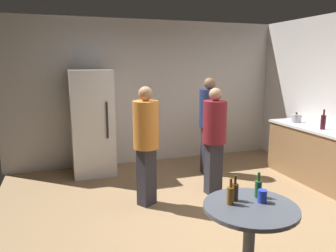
{
  "coord_description": "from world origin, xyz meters",
  "views": [
    {
      "loc": [
        -1.65,
        -3.4,
        1.92
      ],
      "look_at": [
        -0.29,
        0.61,
        1.09
      ],
      "focal_mm": 34.69,
      "sensor_mm": 36.0,
      "label": 1
    }
  ],
  "objects_px": {
    "person_in_navy_shirt": "(209,118)",
    "beer_bottle_brown": "(235,191)",
    "refrigerator": "(92,123)",
    "person_in_maroon_shirt": "(214,133)",
    "kettle": "(296,118)",
    "person_in_orange_shirt": "(146,137)",
    "wine_bottle_on_counter": "(323,122)",
    "foreground_table": "(250,217)",
    "beer_bottle_amber": "(230,195)",
    "beer_bottle_green": "(258,188)",
    "plastic_cup_blue": "(262,196)"
  },
  "relations": [
    {
      "from": "person_in_navy_shirt",
      "to": "beer_bottle_brown",
      "type": "bearing_deg",
      "value": -16.14
    },
    {
      "from": "refrigerator",
      "to": "person_in_maroon_shirt",
      "type": "xyz_separation_m",
      "value": [
        1.58,
        -1.48,
        0.01
      ]
    },
    {
      "from": "kettle",
      "to": "person_in_maroon_shirt",
      "type": "relative_size",
      "value": 0.16
    },
    {
      "from": "person_in_navy_shirt",
      "to": "person_in_orange_shirt",
      "type": "distance_m",
      "value": 1.64
    },
    {
      "from": "wine_bottle_on_counter",
      "to": "person_in_maroon_shirt",
      "type": "relative_size",
      "value": 0.2
    },
    {
      "from": "refrigerator",
      "to": "wine_bottle_on_counter",
      "type": "distance_m",
      "value": 3.75
    },
    {
      "from": "foreground_table",
      "to": "beer_bottle_amber",
      "type": "bearing_deg",
      "value": 151.62
    },
    {
      "from": "beer_bottle_brown",
      "to": "beer_bottle_green",
      "type": "bearing_deg",
      "value": -0.38
    },
    {
      "from": "beer_bottle_brown",
      "to": "person_in_maroon_shirt",
      "type": "relative_size",
      "value": 0.15
    },
    {
      "from": "beer_bottle_amber",
      "to": "person_in_navy_shirt",
      "type": "relative_size",
      "value": 0.14
    },
    {
      "from": "beer_bottle_brown",
      "to": "person_in_navy_shirt",
      "type": "xyz_separation_m",
      "value": [
        1.03,
        2.65,
        0.16
      ]
    },
    {
      "from": "foreground_table",
      "to": "beer_bottle_brown",
      "type": "height_order",
      "value": "beer_bottle_brown"
    },
    {
      "from": "beer_bottle_brown",
      "to": "beer_bottle_green",
      "type": "xyz_separation_m",
      "value": [
        0.24,
        -0.0,
        0.0
      ]
    },
    {
      "from": "plastic_cup_blue",
      "to": "person_in_orange_shirt",
      "type": "bearing_deg",
      "value": 106.36
    },
    {
      "from": "person_in_orange_shirt",
      "to": "wine_bottle_on_counter",
      "type": "bearing_deg",
      "value": 55.64
    },
    {
      "from": "person_in_navy_shirt",
      "to": "wine_bottle_on_counter",
      "type": "bearing_deg",
      "value": 58.07
    },
    {
      "from": "plastic_cup_blue",
      "to": "person_in_navy_shirt",
      "type": "relative_size",
      "value": 0.07
    },
    {
      "from": "beer_bottle_amber",
      "to": "person_in_orange_shirt",
      "type": "relative_size",
      "value": 0.14
    },
    {
      "from": "kettle",
      "to": "beer_bottle_brown",
      "type": "height_order",
      "value": "kettle"
    },
    {
      "from": "person_in_maroon_shirt",
      "to": "plastic_cup_blue",
      "type": "bearing_deg",
      "value": -18.61
    },
    {
      "from": "beer_bottle_brown",
      "to": "plastic_cup_blue",
      "type": "relative_size",
      "value": 2.09
    },
    {
      "from": "person_in_navy_shirt",
      "to": "kettle",
      "type": "bearing_deg",
      "value": 77.63
    },
    {
      "from": "beer_bottle_amber",
      "to": "person_in_navy_shirt",
      "type": "height_order",
      "value": "person_in_navy_shirt"
    },
    {
      "from": "beer_bottle_amber",
      "to": "foreground_table",
      "type": "bearing_deg",
      "value": -28.38
    },
    {
      "from": "plastic_cup_blue",
      "to": "person_in_navy_shirt",
      "type": "distance_m",
      "value": 2.88
    },
    {
      "from": "refrigerator",
      "to": "beer_bottle_green",
      "type": "relative_size",
      "value": 7.83
    },
    {
      "from": "beer_bottle_green",
      "to": "plastic_cup_blue",
      "type": "distance_m",
      "value": 0.11
    },
    {
      "from": "person_in_orange_shirt",
      "to": "person_in_maroon_shirt",
      "type": "bearing_deg",
      "value": 61.93
    },
    {
      "from": "beer_bottle_brown",
      "to": "person_in_maroon_shirt",
      "type": "xyz_separation_m",
      "value": [
        0.7,
        1.79,
        0.1
      ]
    },
    {
      "from": "kettle",
      "to": "beer_bottle_amber",
      "type": "distance_m",
      "value": 3.4
    },
    {
      "from": "person_in_orange_shirt",
      "to": "beer_bottle_brown",
      "type": "bearing_deg",
      "value": -20.18
    },
    {
      "from": "beer_bottle_brown",
      "to": "beer_bottle_green",
      "type": "height_order",
      "value": "same"
    },
    {
      "from": "foreground_table",
      "to": "beer_bottle_green",
      "type": "bearing_deg",
      "value": 40.15
    },
    {
      "from": "foreground_table",
      "to": "beer_bottle_brown",
      "type": "bearing_deg",
      "value": 119.64
    },
    {
      "from": "wine_bottle_on_counter",
      "to": "plastic_cup_blue",
      "type": "height_order",
      "value": "wine_bottle_on_counter"
    },
    {
      "from": "plastic_cup_blue",
      "to": "person_in_orange_shirt",
      "type": "relative_size",
      "value": 0.07
    },
    {
      "from": "refrigerator",
      "to": "person_in_maroon_shirt",
      "type": "height_order",
      "value": "refrigerator"
    },
    {
      "from": "beer_bottle_brown",
      "to": "person_in_orange_shirt",
      "type": "height_order",
      "value": "person_in_orange_shirt"
    },
    {
      "from": "beer_bottle_green",
      "to": "beer_bottle_amber",
      "type": "bearing_deg",
      "value": -170.32
    },
    {
      "from": "kettle",
      "to": "foreground_table",
      "type": "xyz_separation_m",
      "value": [
        -2.4,
        -2.33,
        -0.34
      ]
    },
    {
      "from": "beer_bottle_amber",
      "to": "beer_bottle_brown",
      "type": "distance_m",
      "value": 0.09
    },
    {
      "from": "person_in_maroon_shirt",
      "to": "beer_bottle_amber",
      "type": "bearing_deg",
      "value": -26.8
    },
    {
      "from": "person_in_navy_shirt",
      "to": "person_in_orange_shirt",
      "type": "relative_size",
      "value": 1.03
    },
    {
      "from": "person_in_maroon_shirt",
      "to": "refrigerator",
      "type": "bearing_deg",
      "value": -137.2
    },
    {
      "from": "person_in_navy_shirt",
      "to": "person_in_maroon_shirt",
      "type": "distance_m",
      "value": 0.93
    },
    {
      "from": "wine_bottle_on_counter",
      "to": "beer_bottle_green",
      "type": "relative_size",
      "value": 1.35
    },
    {
      "from": "refrigerator",
      "to": "kettle",
      "type": "xyz_separation_m",
      "value": [
        3.36,
        -1.07,
        0.07
      ]
    },
    {
      "from": "wine_bottle_on_counter",
      "to": "beer_bottle_amber",
      "type": "bearing_deg",
      "value": -147.28
    },
    {
      "from": "plastic_cup_blue",
      "to": "beer_bottle_green",
      "type": "bearing_deg",
      "value": 74.34
    },
    {
      "from": "beer_bottle_amber",
      "to": "person_in_navy_shirt",
      "type": "bearing_deg",
      "value": 67.84
    }
  ]
}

